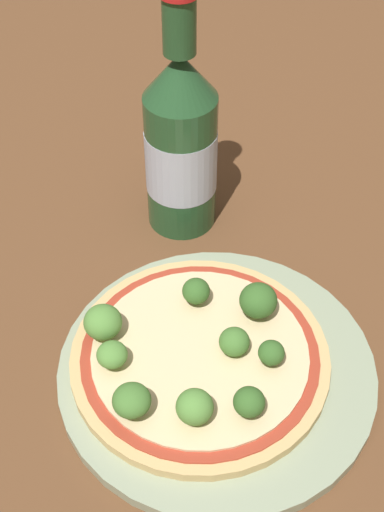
# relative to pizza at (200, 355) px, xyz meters

# --- Properties ---
(ground_plane) EXTENTS (3.00, 3.00, 0.00)m
(ground_plane) POSITION_rel_pizza_xyz_m (0.02, -0.00, -0.02)
(ground_plane) COLOR brown
(plate) EXTENTS (0.27, 0.27, 0.01)m
(plate) POSITION_rel_pizza_xyz_m (0.01, -0.00, -0.01)
(plate) COLOR #93A384
(plate) RESTS_ON ground_plane
(pizza) EXTENTS (0.22, 0.22, 0.01)m
(pizza) POSITION_rel_pizza_xyz_m (0.00, 0.00, 0.00)
(pizza) COLOR tan
(pizza) RESTS_ON plate
(broccoli_floret_0) EXTENTS (0.02, 0.02, 0.03)m
(broccoli_floret_0) POSITION_rel_pizza_xyz_m (-0.02, 0.05, 0.02)
(broccoli_floret_0) COLOR #7A9E5B
(broccoli_floret_0) RESTS_ON pizza
(broccoli_floret_1) EXTENTS (0.03, 0.03, 0.03)m
(broccoli_floret_1) POSITION_rel_pizza_xyz_m (0.02, -0.06, 0.02)
(broccoli_floret_1) COLOR #7A9E5B
(broccoli_floret_1) RESTS_ON pizza
(broccoli_floret_2) EXTENTS (0.02, 0.02, 0.03)m
(broccoli_floret_2) POSITION_rel_pizza_xyz_m (0.06, 0.01, 0.02)
(broccoli_floret_2) COLOR #7A9E5B
(broccoli_floret_2) RESTS_ON pizza
(broccoli_floret_3) EXTENTS (0.03, 0.03, 0.03)m
(broccoli_floret_3) POSITION_rel_pizza_xyz_m (-0.08, -0.01, 0.02)
(broccoli_floret_3) COLOR #7A9E5B
(broccoli_floret_3) RESTS_ON pizza
(broccoli_floret_4) EXTENTS (0.03, 0.03, 0.03)m
(broccoli_floret_4) POSITION_rel_pizza_xyz_m (0.04, 0.05, 0.03)
(broccoli_floret_4) COLOR #7A9E5B
(broccoli_floret_4) RESTS_ON pizza
(broccoli_floret_5) EXTENTS (0.03, 0.03, 0.02)m
(broccoli_floret_5) POSITION_rel_pizza_xyz_m (-0.06, -0.04, 0.02)
(broccoli_floret_5) COLOR #7A9E5B
(broccoli_floret_5) RESTS_ON pizza
(broccoli_floret_6) EXTENTS (0.03, 0.03, 0.03)m
(broccoli_floret_6) POSITION_rel_pizza_xyz_m (-0.03, -0.07, 0.02)
(broccoli_floret_6) COLOR #7A9E5B
(broccoli_floret_6) RESTS_ON pizza
(broccoli_floret_7) EXTENTS (0.03, 0.03, 0.02)m
(broccoli_floret_7) POSITION_rel_pizza_xyz_m (0.03, 0.01, 0.02)
(broccoli_floret_7) COLOR #7A9E5B
(broccoli_floret_7) RESTS_ON pizza
(broccoli_floret_8) EXTENTS (0.03, 0.03, 0.03)m
(broccoli_floret_8) POSITION_rel_pizza_xyz_m (0.05, -0.05, 0.02)
(broccoli_floret_8) COLOR #7A9E5B
(broccoli_floret_8) RESTS_ON pizza
(beer_bottle) EXTENTS (0.07, 0.07, 0.25)m
(beer_bottle) POSITION_rel_pizza_xyz_m (-0.08, 0.18, 0.08)
(beer_bottle) COLOR #234C28
(beer_bottle) RESTS_ON ground_plane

